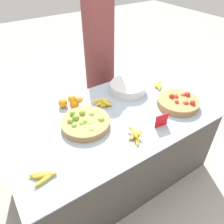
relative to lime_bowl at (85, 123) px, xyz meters
name	(u,v)px	position (x,y,z in m)	size (l,w,h in m)	color
ground_plane	(112,169)	(0.24, -0.02, -0.72)	(12.00, 12.00, 0.00)	#A39E93
market_table	(112,145)	(0.24, -0.02, -0.37)	(1.73, 1.00, 0.69)	#4C4742
lime_bowl	(85,123)	(0.00, 0.00, 0.00)	(0.38, 0.38, 0.09)	olive
tomato_basket	(178,102)	(0.82, -0.20, 0.00)	(0.36, 0.36, 0.10)	olive
orange_pile	(72,102)	(0.02, 0.28, 0.02)	(0.19, 0.15, 0.12)	orange
metal_bowl	(128,87)	(0.58, 0.22, 0.01)	(0.35, 0.35, 0.09)	silver
price_sign	(161,121)	(0.49, -0.33, 0.03)	(0.11, 0.02, 0.11)	red
banana_bunch_middle_left	(104,103)	(0.27, 0.16, -0.01)	(0.17, 0.16, 0.06)	gold
banana_bunch_front_center	(43,175)	(-0.44, -0.28, -0.02)	(0.17, 0.12, 0.03)	gold
banana_bunch_front_right	(158,85)	(0.89, 0.13, -0.01)	(0.15, 0.15, 0.03)	gold
banana_bunch_back_center	(135,134)	(0.25, -0.31, 0.00)	(0.15, 0.20, 0.06)	gold
vendor_person	(100,59)	(0.65, 0.87, 0.04)	(0.34, 0.34, 1.65)	brown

